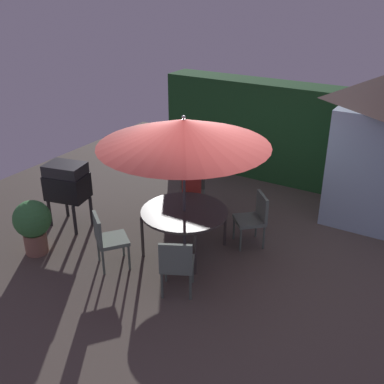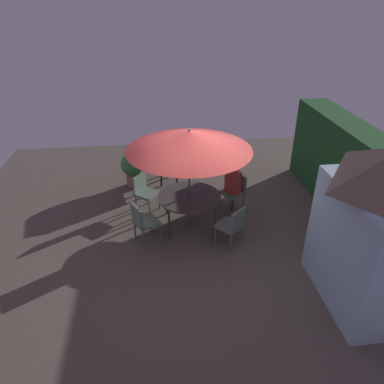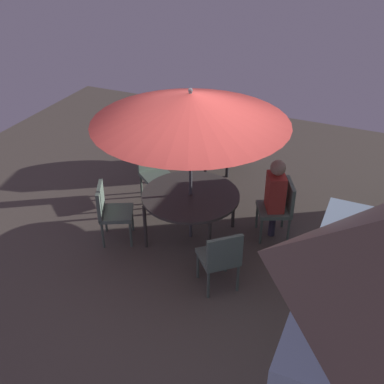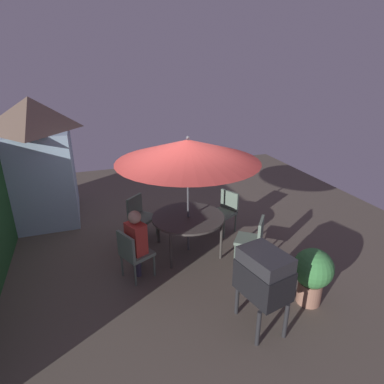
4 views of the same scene
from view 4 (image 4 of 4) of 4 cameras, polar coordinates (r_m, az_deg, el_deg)
ground_plane at (r=6.93m, az=-3.26°, el=-8.64°), size 11.00×11.00×0.00m
garden_shed at (r=8.28m, az=-25.35°, el=5.26°), size 2.07×1.54×2.83m
patio_table at (r=6.31m, az=-0.67°, el=-4.74°), size 1.40×1.40×0.74m
patio_umbrella at (r=5.83m, az=-0.73°, el=7.27°), size 2.63×2.63×2.31m
bbq_grill at (r=4.61m, az=12.47°, el=-14.09°), size 0.79×0.64×1.20m
chair_near_shed at (r=5.69m, az=-10.34°, el=-10.32°), size 0.62×0.62×0.90m
chair_far_side at (r=6.13m, az=10.70°, el=-7.83°), size 0.65×0.65×0.90m
chair_toward_hedge at (r=7.17m, az=5.93°, el=-2.97°), size 0.62×0.62×0.90m
chair_toward_house at (r=6.99m, az=-9.17°, el=-3.82°), size 0.65×0.65×0.90m
potted_plant_by_shed at (r=5.40m, az=20.38°, el=-13.13°), size 0.61×0.61×0.93m
person_in_red at (r=5.59m, az=-9.79°, el=-7.73°), size 0.41×0.36×1.26m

